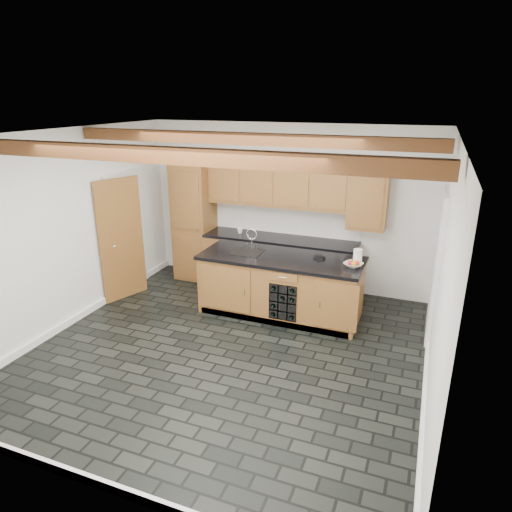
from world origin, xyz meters
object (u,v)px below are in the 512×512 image
at_px(island, 281,286).
at_px(fruit_bowl, 353,265).
at_px(kitchen_scale, 319,257).
at_px(paper_towel, 358,257).

relative_size(island, fruit_bowl, 9.82).
distance_m(kitchen_scale, fruit_bowl, 0.56).
xyz_separation_m(island, kitchen_scale, (0.54, 0.15, 0.49)).
bearing_deg(paper_towel, kitchen_scale, 171.26).
xyz_separation_m(island, fruit_bowl, (1.07, -0.03, 0.50)).
relative_size(kitchen_scale, paper_towel, 0.70).
height_order(island, fruit_bowl, fruit_bowl).
distance_m(island, kitchen_scale, 0.74).
bearing_deg(kitchen_scale, fruit_bowl, -8.08).
bearing_deg(fruit_bowl, island, 178.64).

